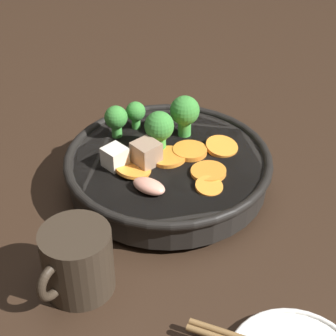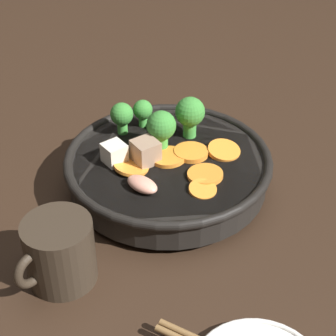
% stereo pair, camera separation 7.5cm
% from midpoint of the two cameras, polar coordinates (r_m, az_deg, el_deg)
% --- Properties ---
extents(ground_plane, '(3.00, 3.00, 0.00)m').
position_cam_midpoint_polar(ground_plane, '(0.77, -2.79, -2.08)').
color(ground_plane, black).
extents(stirfry_bowl, '(0.28, 0.28, 0.11)m').
position_cam_midpoint_polar(stirfry_bowl, '(0.75, -2.92, 0.15)').
color(stirfry_bowl, black).
rests_on(stirfry_bowl, ground_plane).
extents(dark_mug, '(0.10, 0.08, 0.08)m').
position_cam_midpoint_polar(dark_mug, '(0.63, -12.72, -9.38)').
color(dark_mug, '#33281E').
rests_on(dark_mug, ground_plane).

